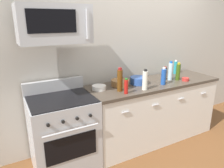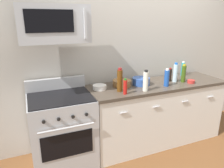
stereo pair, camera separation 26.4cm
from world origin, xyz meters
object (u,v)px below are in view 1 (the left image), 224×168
Objects in this scene: bowl_wooden_salad at (120,83)px; bowl_blue_mixing at (139,80)px; bottle_vinegar_white at (145,80)px; bottle_dish_soap at (175,67)px; bowl_red_small at (185,79)px; bottle_wine_amber at (120,80)px; bottle_soy_sauce_dark at (165,73)px; bottle_water_clear at (170,71)px; bottle_olive_oil at (178,72)px; microwave at (54,24)px; range_oven at (63,132)px; bottle_hot_sauce_red at (126,86)px; bottle_soda_blue at (164,76)px; bowl_white_ceramic at (99,87)px.

bowl_blue_mixing is at bearing -9.41° from bowl_wooden_salad.
bowl_blue_mixing is at bearing 72.16° from bottle_vinegar_white.
bottle_dish_soap reaches higher than bowl_red_small.
bowl_red_small is (0.79, 0.04, -0.11)m from bottle_vinegar_white.
bottle_wine_amber reaches higher than bottle_soy_sauce_dark.
bottle_olive_oil is at bearing -29.68° from bottle_water_clear.
bowl_wooden_salad is at bearing 172.31° from bottle_water_clear.
microwave is 2.62× the size of bottle_water_clear.
bowl_wooden_salad is at bearing 175.60° from bottle_soy_sauce_dark.
bottle_hot_sauce_red is at bearing -16.71° from range_oven.
microwave is 3.70× the size of bottle_soy_sauce_dark.
bowl_red_small is (1.08, 0.05, -0.07)m from bottle_hot_sauce_red.
bottle_olive_oil is at bearing 10.98° from bottle_soda_blue.
bottle_wine_amber is 1.69× the size of bowl_white_ceramic.
bottle_wine_amber is at bearing 176.50° from bowl_red_small.
bottle_olive_oil is 0.65m from bowl_blue_mixing.
range_oven is 4.43× the size of bowl_blue_mixing.
bottle_olive_oil reaches higher than bowl_wooden_salad.
bottle_soda_blue is at bearing -3.90° from bottle_wine_amber.
range_oven is 4.26× the size of bowl_wooden_salad.
range_oven is 3.91× the size of bottle_vinegar_white.
bottle_wine_amber is at bearing -171.58° from bottle_soy_sauce_dark.
bottle_dish_soap is (2.00, 0.21, 0.56)m from range_oven.
range_oven is 4.61× the size of bottle_dish_soap.
bowl_white_ceramic is at bearing 140.36° from bottle_wine_amber.
bottle_dish_soap reaches higher than bowl_blue_mixing.
bottle_dish_soap is at bearing 34.85° from bottle_water_clear.
bottle_dish_soap is at bearing 50.68° from bottle_olive_oil.
range_oven reaches higher than bowl_blue_mixing.
microwave is at bearing -177.64° from bowl_white_ceramic.
bowl_blue_mixing is 1.34× the size of bowl_white_ceramic.
bottle_soda_blue is at bearing -22.47° from bowl_wooden_salad.
bottle_water_clear reaches higher than bowl_blue_mixing.
bottle_dish_soap is (0.34, 0.24, -0.02)m from bottle_water_clear.
bottle_vinegar_white is at bearing -14.06° from microwave.
bowl_red_small is 0.42× the size of bowl_wooden_salad.
bottle_soy_sauce_dark is at bearing -0.87° from microwave.
bottle_dish_soap is at bearing 5.96° from range_oven.
bottle_dish_soap is at bearing 4.69° from microwave.
bowl_wooden_salad is at bearing 169.61° from bottle_olive_oil.
bowl_white_ceramic is at bearing 172.87° from bottle_olive_oil.
bottle_vinegar_white reaches higher than range_oven.
bottle_hot_sauce_red is at bearing -145.13° from bowl_blue_mixing.
bottle_olive_oil is (1.76, -0.09, 0.58)m from range_oven.
bottle_water_clear is 1.41× the size of bottle_soy_sauce_dark.
bowl_red_small is at bearing -14.51° from bowl_wooden_salad.
bowl_blue_mixing reaches higher than bowl_white_ceramic.
bowl_red_small is at bearing -5.47° from range_oven.
range_oven is 0.72m from bowl_white_ceramic.
bottle_hot_sauce_red reaches higher than bowl_blue_mixing.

